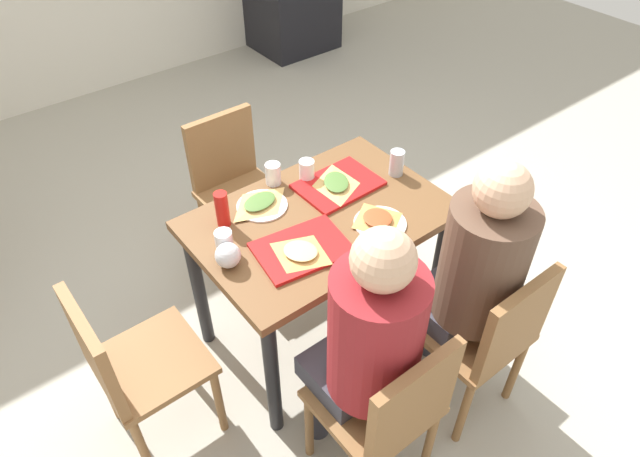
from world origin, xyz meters
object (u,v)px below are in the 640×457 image
(person_in_red, at_px, (367,341))
(plastic_cup_a, at_px, (273,174))
(paper_plate_center, at_px, (262,206))
(plastic_cup_c, at_px, (224,242))
(pizza_slice_d, at_px, (377,219))
(plastic_cup_d, at_px, (307,170))
(soda_can, at_px, (397,163))
(main_table, at_px, (320,235))
(chair_near_right, at_px, (488,334))
(chair_left_end, at_px, (129,364))
(pizza_slice_b, at_px, (336,183))
(condiment_bottle, at_px, (222,209))
(tray_red_near, at_px, (302,249))
(foil_bundle, at_px, (228,255))
(chair_far_side, at_px, (234,181))
(tray_red_far, at_px, (338,185))
(pizza_slice_c, at_px, (260,203))
(pizza_slice_a, at_px, (301,252))
(paper_plate_near_edge, at_px, (380,223))
(person_in_brown_jacket, at_px, (472,271))
(plastic_cup_b, at_px, (374,243))
(chair_near_left, at_px, (389,409))

(person_in_red, bearing_deg, plastic_cup_a, 75.16)
(paper_plate_center, distance_m, plastic_cup_c, 0.31)
(person_in_red, xyz_separation_m, pizza_slice_d, (0.43, 0.42, 0.03))
(plastic_cup_d, height_order, soda_can, soda_can)
(main_table, bearing_deg, pizza_slice_d, -48.52)
(chair_near_right, height_order, chair_left_end, same)
(soda_can, bearing_deg, plastic_cup_a, 149.11)
(paper_plate_center, xyz_separation_m, pizza_slice_b, (0.34, -0.09, 0.02))
(person_in_red, relative_size, plastic_cup_a, 12.67)
(soda_can, relative_size, condiment_bottle, 0.76)
(tray_red_near, height_order, foil_bundle, foil_bundle)
(chair_far_side, bearing_deg, pizza_slice_b, -74.77)
(tray_red_far, relative_size, plastic_cup_a, 3.60)
(tray_red_far, relative_size, condiment_bottle, 2.25)
(chair_far_side, bearing_deg, plastic_cup_c, -121.88)
(pizza_slice_c, xyz_separation_m, soda_can, (0.62, -0.19, 0.04))
(pizza_slice_a, bearing_deg, plastic_cup_c, 136.27)
(pizza_slice_c, bearing_deg, person_in_red, -97.20)
(main_table, distance_m, pizza_slice_c, 0.30)
(tray_red_near, relative_size, tray_red_far, 1.00)
(paper_plate_near_edge, xyz_separation_m, foil_bundle, (-0.62, 0.18, 0.05))
(tray_red_near, bearing_deg, foil_bundle, 158.01)
(pizza_slice_b, bearing_deg, chair_near_right, -83.66)
(main_table, height_order, person_in_red, person_in_red)
(main_table, distance_m, foil_bundle, 0.49)
(chair_left_end, relative_size, plastic_cup_d, 8.57)
(main_table, height_order, person_in_brown_jacket, person_in_brown_jacket)
(tray_red_far, relative_size, soda_can, 2.95)
(tray_red_far, relative_size, pizza_slice_a, 1.45)
(paper_plate_center, xyz_separation_m, paper_plate_near_edge, (0.32, -0.40, 0.00))
(plastic_cup_c, bearing_deg, main_table, -7.19)
(tray_red_near, distance_m, pizza_slice_b, 0.43)
(plastic_cup_b, bearing_deg, person_in_red, -134.79)
(paper_plate_near_edge, bearing_deg, pizza_slice_d, 90.36)
(tray_red_near, xyz_separation_m, plastic_cup_a, (0.16, 0.43, 0.04))
(plastic_cup_b, xyz_separation_m, plastic_cup_d, (0.08, 0.54, 0.00))
(person_in_brown_jacket, height_order, tray_red_near, person_in_brown_jacket)
(person_in_red, bearing_deg, chair_left_end, 137.15)
(pizza_slice_a, bearing_deg, chair_left_end, 167.85)
(main_table, height_order, chair_near_left, chair_near_left)
(chair_near_left, height_order, tray_red_far, chair_near_left)
(pizza_slice_a, bearing_deg, pizza_slice_c, 82.38)
(pizza_slice_c, relative_size, pizza_slice_d, 1.17)
(plastic_cup_c, xyz_separation_m, plastic_cup_d, (0.54, 0.18, 0.00))
(person_in_brown_jacket, bearing_deg, plastic_cup_d, 100.86)
(chair_near_left, xyz_separation_m, soda_can, (0.73, 0.76, 0.32))
(plastic_cup_a, distance_m, condiment_bottle, 0.34)
(chair_near_left, relative_size, tray_red_far, 2.38)
(chair_near_left, xyz_separation_m, chair_left_end, (-0.65, 0.75, 0.00))
(person_in_red, relative_size, condiment_bottle, 7.92)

